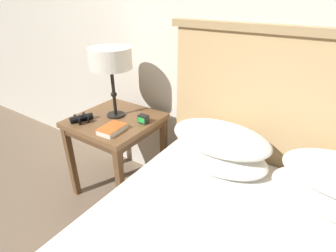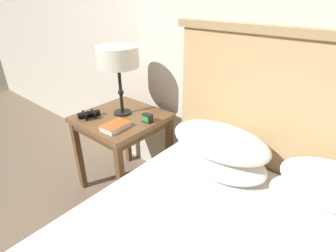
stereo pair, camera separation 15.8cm
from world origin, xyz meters
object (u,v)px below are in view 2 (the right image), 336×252
object	(u,v)px
table_lamp	(118,59)
book_on_nightstand	(115,126)
binoculars_pair	(89,114)
alarm_clock	(147,118)
nightstand	(122,126)

from	to	relation	value
table_lamp	book_on_nightstand	size ratio (longest dim) A/B	2.60
binoculars_pair	alarm_clock	xyz separation A→B (m)	(0.39, 0.22, 0.01)
book_on_nightstand	alarm_clock	xyz separation A→B (m)	(0.10, 0.22, 0.01)
binoculars_pair	book_on_nightstand	bearing A→B (deg)	0.69
table_lamp	binoculars_pair	world-z (taller)	table_lamp
nightstand	book_on_nightstand	distance (m)	0.23
table_lamp	alarm_clock	world-z (taller)	table_lamp
nightstand	table_lamp	xyz separation A→B (m)	(-0.02, 0.04, 0.50)
nightstand	book_on_nightstand	size ratio (longest dim) A/B	3.39
binoculars_pair	alarm_clock	distance (m)	0.44
book_on_nightstand	binoculars_pair	distance (m)	0.29
binoculars_pair	table_lamp	bearing A→B (deg)	55.30
table_lamp	alarm_clock	xyz separation A→B (m)	(0.25, 0.02, -0.38)
nightstand	book_on_nightstand	world-z (taller)	book_on_nightstand
table_lamp	book_on_nightstand	xyz separation A→B (m)	(0.15, -0.20, -0.39)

